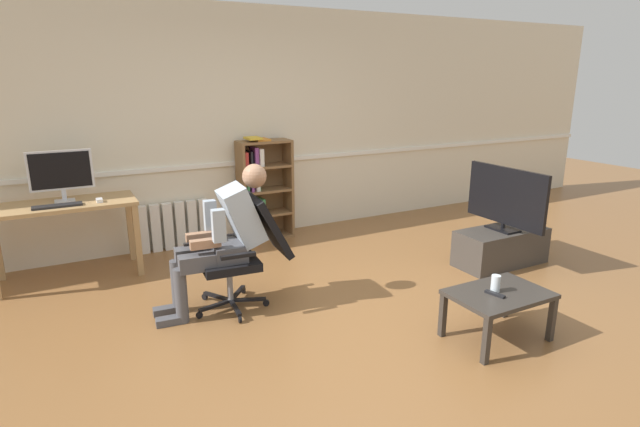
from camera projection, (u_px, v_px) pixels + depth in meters
ground_plane at (354, 326)px, 3.97m from camera, size 18.00×18.00×0.00m
back_wall at (237, 126)px, 5.86m from camera, size 12.00×0.13×2.70m
computer_desk at (64, 214)px, 4.75m from camera, size 1.29×0.58×0.76m
imac_monitor at (61, 172)px, 4.72m from camera, size 0.56×0.14×0.49m
keyboard at (57, 206)px, 4.58m from camera, size 0.42×0.12×0.02m
computer_mouse at (99, 200)px, 4.76m from camera, size 0.06×0.10×0.03m
bookshelf at (261, 190)px, 5.98m from camera, size 0.63×0.29×1.24m
radiator at (174, 226)px, 5.68m from camera, size 0.79×0.08×0.54m
office_chair at (247, 248)px, 4.21m from camera, size 0.85×0.62×0.96m
person_seated at (223, 235)px, 4.10m from camera, size 0.98×0.41×1.23m
tv_stand at (501, 247)px, 5.23m from camera, size 0.98×0.43×0.38m
tv_screen at (506, 198)px, 5.09m from camera, size 0.20×0.98×0.65m
coffee_table at (499, 298)px, 3.70m from camera, size 0.73×0.50×0.38m
drinking_glass at (496, 284)px, 3.68m from camera, size 0.07×0.07×0.13m
spare_remote at (495, 294)px, 3.63m from camera, size 0.07×0.15×0.02m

